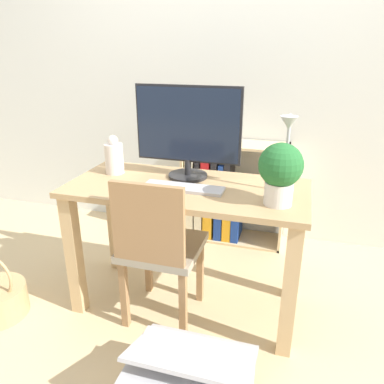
{
  "coord_description": "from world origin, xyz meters",
  "views": [
    {
      "loc": [
        0.54,
        -1.74,
        1.42
      ],
      "look_at": [
        0.0,
        0.1,
        0.66
      ],
      "focal_mm": 35.0,
      "sensor_mm": 36.0,
      "label": 1
    }
  ],
  "objects": [
    {
      "name": "desk",
      "position": [
        0.0,
        0.0,
        0.58
      ],
      "size": [
        1.25,
        0.58,
        0.73
      ],
      "color": "tan",
      "rests_on": "ground_plane"
    },
    {
      "name": "potted_plant",
      "position": [
        0.47,
        -0.11,
        0.9
      ],
      "size": [
        0.2,
        0.2,
        0.29
      ],
      "color": "silver",
      "rests_on": "desk"
    },
    {
      "name": "vase",
      "position": [
        -0.45,
        0.08,
        0.83
      ],
      "size": [
        0.1,
        0.1,
        0.22
      ],
      "color": "silver",
      "rests_on": "desk"
    },
    {
      "name": "bookshelf",
      "position": [
        -0.01,
        0.86,
        0.34
      ],
      "size": [
        0.76,
        0.28,
        0.77
      ],
      "color": "#D8BC8C",
      "rests_on": "ground_plane"
    },
    {
      "name": "ground_plane",
      "position": [
        0.0,
        0.0,
        0.0
      ],
      "size": [
        10.0,
        10.0,
        0.0
      ],
      "primitive_type": "plane",
      "color": "#CCB284"
    },
    {
      "name": "desk_lamp",
      "position": [
        0.49,
        0.0,
        0.97
      ],
      "size": [
        0.1,
        0.19,
        0.39
      ],
      "color": "#B7B7BC",
      "rests_on": "desk"
    },
    {
      "name": "keyboard",
      "position": [
        -0.0,
        -0.05,
        0.74
      ],
      "size": [
        0.41,
        0.11,
        0.02
      ],
      "color": "#B2B2B7",
      "rests_on": "desk"
    },
    {
      "name": "wall_back",
      "position": [
        0.0,
        1.03,
        1.3
      ],
      "size": [
        8.0,
        0.05,
        2.6
      ],
      "color": "silver",
      "rests_on": "ground_plane"
    },
    {
      "name": "monitor",
      "position": [
        -0.03,
        0.14,
        1.01
      ],
      "size": [
        0.58,
        0.22,
        0.49
      ],
      "color": "#232326",
      "rests_on": "desk"
    },
    {
      "name": "chair",
      "position": [
        -0.1,
        -0.18,
        0.46
      ],
      "size": [
        0.4,
        0.4,
        0.84
      ],
      "rotation": [
        0.0,
        0.0,
        0.04
      ],
      "color": "#9E937F",
      "rests_on": "ground_plane"
    }
  ]
}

